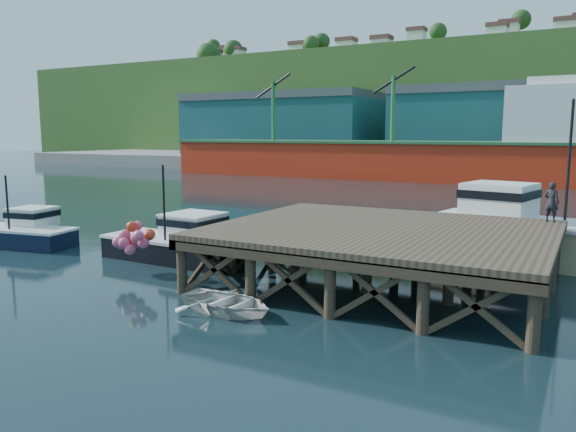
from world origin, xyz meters
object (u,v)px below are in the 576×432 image
Objects in this scene: boat_black at (180,242)px; dockworker at (552,202)px; dinghy at (227,302)px; boat_navy at (22,231)px; trawler at (546,230)px.

boat_black is 4.44× the size of dockworker.
dockworker is (8.43, 10.20, 2.56)m from dinghy.
boat_navy reaches higher than dinghy.
boat_navy is 0.55× the size of trawler.
boat_navy is 1.81× the size of dinghy.
dinghy is (-8.16, -12.30, -1.10)m from trawler.
boat_black is at bearing 56.28° from dinghy.
boat_black reaches higher than dinghy.
trawler reaches higher than dinghy.
dockworker reaches higher than dinghy.
trawler is at bearing 9.43° from boat_navy.
trawler is (14.38, 6.97, 0.66)m from boat_black.
boat_navy is 15.71m from dinghy.
dinghy is (6.22, -5.33, -0.44)m from boat_black.
boat_navy is at bearing 82.21° from dinghy.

